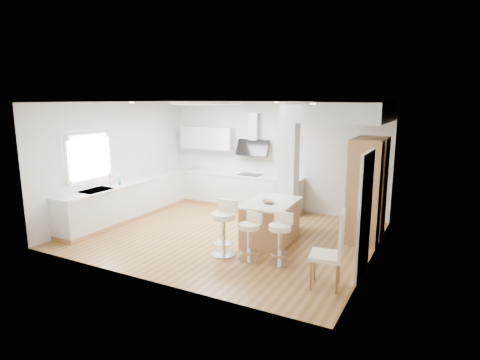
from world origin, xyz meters
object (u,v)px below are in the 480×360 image
Objects in this scene: peninsula at (271,221)px; dining_chair at (334,247)px; bar_stool_a at (224,225)px; bar_stool_b at (250,234)px; bar_stool_c at (280,236)px.

peninsula is 2.21m from dining_chair.
bar_stool_a is 0.55m from bar_stool_b.
peninsula is 1.07m from bar_stool_b.
bar_stool_a is 1.09m from bar_stool_c.
dining_chair is at bearing -10.62° from bar_stool_a.
bar_stool_c reaches higher than bar_stool_b.
peninsula is at bearing 107.79° from bar_stool_b.
dining_chair is at bearing -43.73° from peninsula.
bar_stool_c is at bearing -60.86° from peninsula.
dining_chair is at bearing -21.91° from bar_stool_c.
dining_chair reaches higher than bar_stool_c.
bar_stool_a reaches higher than peninsula.
dining_chair is (2.15, -0.38, 0.08)m from bar_stool_a.
peninsula is 1.63× the size of bar_stool_b.
bar_stool_a is 0.83× the size of dining_chair.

